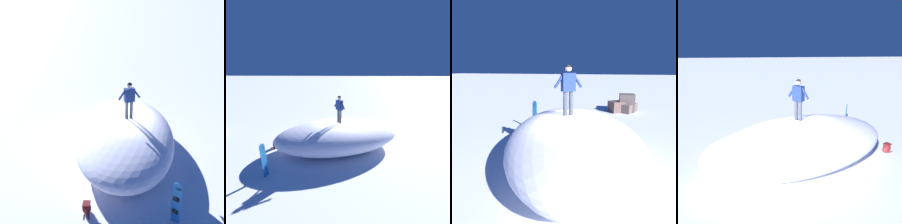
% 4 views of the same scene
% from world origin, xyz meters
% --- Properties ---
extents(ground, '(240.00, 240.00, 0.00)m').
position_xyz_m(ground, '(0.00, 0.00, 0.00)').
color(ground, white).
extents(snow_mound, '(8.52, 6.58, 1.73)m').
position_xyz_m(snow_mound, '(-0.29, -0.26, 0.86)').
color(snow_mound, white).
rests_on(snow_mound, ground).
extents(snowboarder_standing, '(0.70, 0.79, 1.59)m').
position_xyz_m(snowboarder_standing, '(-0.24, -0.43, 2.67)').
color(snowboarder_standing, '#333842').
rests_on(snowboarder_standing, snow_mound).
extents(snowboard_primary_upright, '(0.21, 0.31, 1.60)m').
position_xyz_m(snowboard_primary_upright, '(-3.49, -3.24, 0.83)').
color(snowboard_primary_upright, '#2672BF').
rests_on(snowboard_primary_upright, ground).
extents(backpack_near, '(0.53, 0.41, 0.44)m').
position_xyz_m(backpack_near, '(-4.23, -0.47, 0.22)').
color(backpack_near, maroon).
rests_on(backpack_near, ground).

